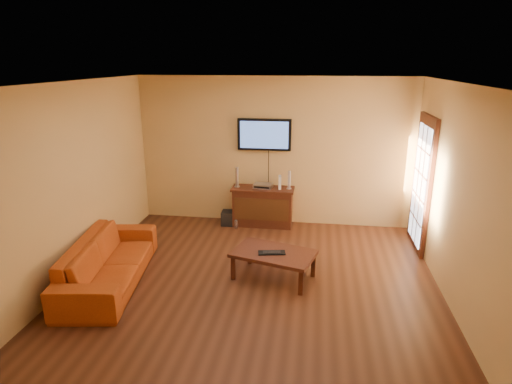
% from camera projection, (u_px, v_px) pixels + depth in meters
% --- Properties ---
extents(ground_plane, '(5.00, 5.00, 0.00)m').
position_uv_depth(ground_plane, '(254.00, 286.00, 5.85)').
color(ground_plane, '#3C1E10').
rests_on(ground_plane, ground).
extents(room_walls, '(5.00, 5.00, 5.00)m').
position_uv_depth(room_walls, '(260.00, 156.00, 5.94)').
color(room_walls, tan).
rests_on(room_walls, ground).
extents(french_door, '(0.07, 1.02, 2.22)m').
position_uv_depth(french_door, '(422.00, 185.00, 6.82)').
color(french_door, '#38170C').
rests_on(french_door, ground).
extents(media_console, '(1.14, 0.44, 0.72)m').
position_uv_depth(media_console, '(263.00, 206.00, 7.92)').
color(media_console, '#38170C').
rests_on(media_console, ground).
extents(television, '(0.97, 0.08, 0.57)m').
position_uv_depth(television, '(264.00, 135.00, 7.70)').
color(television, black).
rests_on(television, ground).
extents(coffee_table, '(1.26, 0.96, 0.40)m').
position_uv_depth(coffee_table, '(274.00, 255.00, 5.98)').
color(coffee_table, '#38170C').
rests_on(coffee_table, ground).
extents(sofa, '(0.93, 2.21, 0.84)m').
position_uv_depth(sofa, '(108.00, 254.00, 5.85)').
color(sofa, '#AA4212').
rests_on(sofa, ground).
extents(speaker_left, '(0.10, 0.10, 0.37)m').
position_uv_depth(speaker_left, '(237.00, 178.00, 7.83)').
color(speaker_left, silver).
rests_on(speaker_left, media_console).
extents(speaker_right, '(0.09, 0.09, 0.34)m').
position_uv_depth(speaker_right, '(289.00, 181.00, 7.72)').
color(speaker_right, silver).
rests_on(speaker_right, media_console).
extents(av_receiver, '(0.35, 0.27, 0.08)m').
position_uv_depth(av_receiver, '(263.00, 186.00, 7.82)').
color(av_receiver, silver).
rests_on(av_receiver, media_console).
extents(game_console, '(0.06, 0.18, 0.24)m').
position_uv_depth(game_console, '(280.00, 182.00, 7.75)').
color(game_console, white).
rests_on(game_console, media_console).
extents(subwoofer, '(0.27, 0.27, 0.26)m').
position_uv_depth(subwoofer, '(229.00, 218.00, 8.01)').
color(subwoofer, black).
rests_on(subwoofer, ground).
extents(bottle, '(0.06, 0.06, 0.18)m').
position_uv_depth(bottle, '(236.00, 224.00, 7.81)').
color(bottle, white).
rests_on(bottle, ground).
extents(keyboard, '(0.39, 0.20, 0.02)m').
position_uv_depth(keyboard, '(272.00, 253.00, 5.92)').
color(keyboard, black).
rests_on(keyboard, coffee_table).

